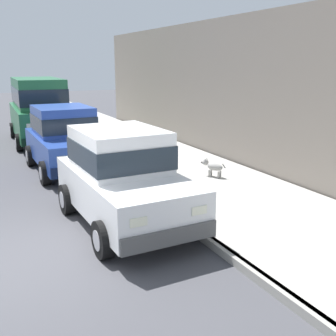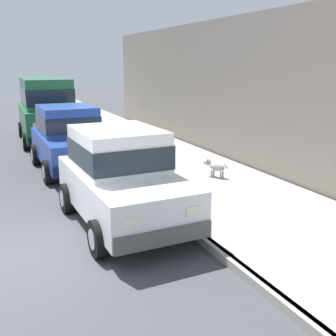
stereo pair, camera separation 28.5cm
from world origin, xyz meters
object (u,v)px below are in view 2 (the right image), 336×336
(car_blue_hatchback, at_px, (69,137))
(car_green_van, at_px, (46,107))
(dog_grey, at_px, (215,167))
(fire_hydrant, at_px, (113,144))
(car_white_hatchback, at_px, (121,175))

(car_blue_hatchback, height_order, car_green_van, car_green_van)
(dog_grey, bearing_deg, car_blue_hatchback, 138.08)
(car_green_van, bearing_deg, fire_hydrant, -69.31)
(car_white_hatchback, xyz_separation_m, car_green_van, (-0.07, 9.56, 0.42))
(car_green_van, relative_size, dog_grey, 7.34)
(dog_grey, distance_m, fire_hydrant, 4.17)
(car_blue_hatchback, xyz_separation_m, dog_grey, (3.26, -2.93, -0.55))
(car_blue_hatchback, bearing_deg, fire_hydrant, 29.42)
(car_white_hatchback, bearing_deg, car_green_van, 90.39)
(fire_hydrant, bearing_deg, car_blue_hatchback, -150.58)
(car_green_van, distance_m, dog_grey, 8.53)
(car_white_hatchback, bearing_deg, car_blue_hatchback, 91.45)
(car_blue_hatchback, height_order, fire_hydrant, car_blue_hatchback)
(car_white_hatchback, relative_size, fire_hydrant, 5.32)
(car_blue_hatchback, distance_m, car_green_van, 4.94)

